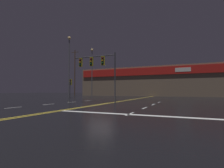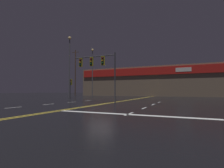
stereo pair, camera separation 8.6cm
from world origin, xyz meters
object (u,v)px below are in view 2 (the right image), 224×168
traffic_signal_median (97,64)px  traffic_signal_corner_northwest (71,84)px  streetlight_near_right (69,60)px  streetlight_near_left (92,67)px

traffic_signal_median → traffic_signal_corner_northwest: size_ratio=1.64×
traffic_signal_corner_northwest → streetlight_near_right: streetlight_near_right is taller
traffic_signal_median → streetlight_near_left: (-11.04, 18.24, 2.75)m
traffic_signal_corner_northwest → streetlight_near_left: (-2.34, 11.21, 4.54)m
traffic_signal_median → streetlight_near_left: bearing=121.2°
traffic_signal_corner_northwest → streetlight_near_right: bearing=131.2°
traffic_signal_median → streetlight_near_right: streetlight_near_right is taller
streetlight_near_left → streetlight_near_right: bearing=-89.8°
streetlight_near_left → streetlight_near_right: 8.57m
streetlight_near_left → traffic_signal_median: bearing=-58.8°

